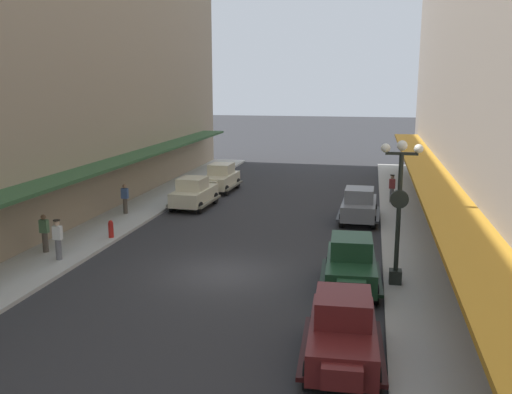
% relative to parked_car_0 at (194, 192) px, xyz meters
% --- Properties ---
extents(ground_plane, '(200.00, 200.00, 0.00)m').
position_rel_parked_car_0_xyz_m(ground_plane, '(4.66, -10.69, -0.94)').
color(ground_plane, '#2D2D30').
extents(sidewalk_left, '(3.00, 60.00, 0.15)m').
position_rel_parked_car_0_xyz_m(sidewalk_left, '(-2.84, -10.69, -0.87)').
color(sidewalk_left, '#B7B5AD').
rests_on(sidewalk_left, ground).
extents(sidewalk_right, '(3.00, 60.00, 0.15)m').
position_rel_parked_car_0_xyz_m(sidewalk_right, '(12.16, -10.69, -0.87)').
color(sidewalk_right, '#B7B5AD').
rests_on(sidewalk_right, ground).
extents(parked_car_0, '(2.30, 4.32, 1.84)m').
position_rel_parked_car_0_xyz_m(parked_car_0, '(0.00, 0.00, 0.00)').
color(parked_car_0, beige).
rests_on(parked_car_0, ground).
extents(parked_car_1, '(2.30, 4.32, 1.84)m').
position_rel_parked_car_0_xyz_m(parked_car_1, '(9.49, -16.87, 0.00)').
color(parked_car_1, '#591919').
rests_on(parked_car_1, ground).
extents(parked_car_2, '(2.21, 4.29, 1.84)m').
position_rel_parked_car_0_xyz_m(parked_car_2, '(9.53, -1.39, 0.00)').
color(parked_car_2, slate).
rests_on(parked_car_2, ground).
extents(parked_car_3, '(2.29, 4.31, 1.84)m').
position_rel_parked_car_0_xyz_m(parked_car_3, '(9.49, -11.27, 0.00)').
color(parked_car_3, '#193D23').
rests_on(parked_car_3, ground).
extents(parked_car_4, '(2.28, 4.31, 1.84)m').
position_rel_parked_car_0_xyz_m(parked_car_4, '(0.15, 5.28, 0.00)').
color(parked_car_4, beige).
rests_on(parked_car_4, ground).
extents(lamp_post_with_clock, '(1.42, 0.44, 5.16)m').
position_rel_parked_car_0_xyz_m(lamp_post_with_clock, '(11.06, -10.88, 2.04)').
color(lamp_post_with_clock, black).
rests_on(lamp_post_with_clock, sidewalk_right).
extents(fire_hydrant, '(0.24, 0.24, 0.82)m').
position_rel_parked_car_0_xyz_m(fire_hydrant, '(-1.69, -7.34, -0.38)').
color(fire_hydrant, '#B21E19').
rests_on(fire_hydrant, sidewalk_left).
extents(pedestrian_0, '(0.36, 0.24, 1.64)m').
position_rel_parked_car_0_xyz_m(pedestrian_0, '(-3.39, -10.02, 0.05)').
color(pedestrian_0, '#4C4238').
rests_on(pedestrian_0, sidewalk_left).
extents(pedestrian_1, '(0.36, 0.28, 1.67)m').
position_rel_parked_car_0_xyz_m(pedestrian_1, '(-2.28, -10.84, 0.07)').
color(pedestrian_1, slate).
rests_on(pedestrian_1, sidewalk_left).
extents(pedestrian_2, '(0.36, 0.24, 1.64)m').
position_rel_parked_car_0_xyz_m(pedestrian_2, '(-3.07, -2.73, 0.05)').
color(pedestrian_2, '#4C4238').
rests_on(pedestrian_2, sidewalk_left).
extents(pedestrian_3, '(0.36, 0.28, 1.67)m').
position_rel_parked_car_0_xyz_m(pedestrian_3, '(11.34, 3.26, 0.07)').
color(pedestrian_3, slate).
rests_on(pedestrian_3, sidewalk_right).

